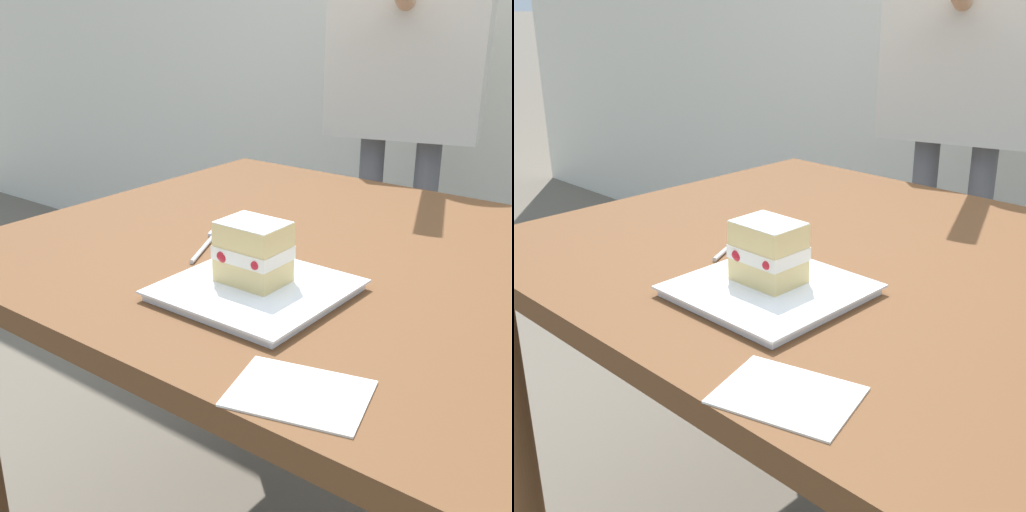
# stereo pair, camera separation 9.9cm
# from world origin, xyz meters

# --- Properties ---
(patio_table) EXTENTS (1.33, 0.98, 0.76)m
(patio_table) POSITION_xyz_m (0.00, 0.00, 0.66)
(patio_table) COLOR brown
(patio_table) RESTS_ON ground
(dessert_plate) EXTENTS (0.25, 0.25, 0.02)m
(dessert_plate) POSITION_xyz_m (0.06, 0.23, 0.77)
(dessert_plate) COLOR white
(dessert_plate) RESTS_ON patio_table
(cake_slice) EXTENTS (0.10, 0.09, 0.10)m
(cake_slice) POSITION_xyz_m (0.07, 0.22, 0.83)
(cake_slice) COLOR #E0C17A
(cake_slice) RESTS_ON dessert_plate
(dessert_fork) EXTENTS (0.09, 0.16, 0.01)m
(dessert_fork) POSITION_xyz_m (0.27, 0.11, 0.77)
(dessert_fork) COLOR silver
(dessert_fork) RESTS_ON patio_table
(paper_napkin) EXTENTS (0.18, 0.15, 0.00)m
(paper_napkin) POSITION_xyz_m (-0.15, 0.42, 0.76)
(paper_napkin) COLOR white
(paper_napkin) RESTS_ON patio_table
(diner_person) EXTENTS (0.47, 0.60, 1.60)m
(diner_person) POSITION_xyz_m (0.36, -0.86, 1.07)
(diner_person) COLOR slate
(diner_person) RESTS_ON ground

